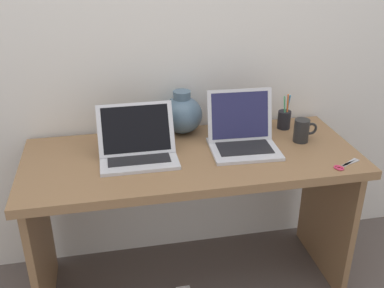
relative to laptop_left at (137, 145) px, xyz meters
The scene contains 9 objects.
ground_plane 0.83m from the laptop_left, ahead, with size 6.00×6.00×0.00m, color #564C47.
back_wall 0.57m from the laptop_left, 53.83° to the left, with size 4.40×0.04×2.40m, color silver.
desk 0.32m from the laptop_left, ahead, with size 1.48×0.61×0.74m.
laptop_left is the anchor object (origin of this frame).
laptop_right 0.48m from the laptop_left, ahead, with size 0.31×0.27×0.25m.
green_vase 0.33m from the laptop_left, 43.46° to the left, with size 0.20×0.20×0.21m.
coffee_mug 0.77m from the laptop_left, ahead, with size 0.11×0.07×0.11m.
pen_cup 0.76m from the laptop_left, 12.88° to the left, with size 0.06×0.06×0.18m.
scissors 0.88m from the laptop_left, 17.22° to the right, with size 0.14×0.09×0.01m.
Camera 1 is at (-0.35, -1.74, 1.65)m, focal length 41.89 mm.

